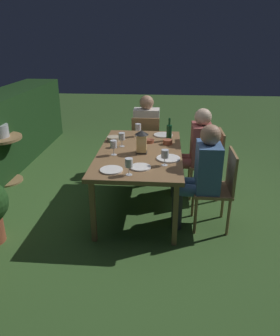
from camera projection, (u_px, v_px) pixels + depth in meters
name	position (u px, v px, depth m)	size (l,w,h in m)	color
ground_plane	(140.00, 205.00, 4.01)	(16.00, 16.00, 0.00)	#385B28
dining_table	(140.00, 155.00, 3.75)	(1.68, 0.96, 0.72)	olive
chair_side_left_a	(219.00, 186.00, 3.41)	(0.42, 0.40, 0.87)	#937047
person_in_blue	(201.00, 172.00, 3.36)	(0.38, 0.47, 1.15)	#426699
chair_side_left_b	(210.00, 160.00, 4.10)	(0.42, 0.40, 0.87)	#937047
person_in_rust	(196.00, 149.00, 4.06)	(0.38, 0.47, 1.15)	#9E4C47
chair_head_far	(146.00, 141.00, 4.82)	(0.40, 0.42, 0.87)	#937047
person_in_cream	(147.00, 128.00, 4.94)	(0.48, 0.38, 1.15)	white
lantern_centerpiece	(142.00, 140.00, 3.61)	(0.15, 0.15, 0.27)	black
green_bottle_on_table	(169.00, 132.00, 4.05)	(0.07, 0.07, 0.29)	#144723
wine_glass_a	(138.00, 128.00, 4.22)	(0.08, 0.08, 0.17)	silver
wine_glass_b	(129.00, 164.00, 3.05)	(0.08, 0.08, 0.17)	silver
wine_glass_c	(165.00, 155.00, 3.27)	(0.08, 0.08, 0.17)	silver
wine_glass_d	(114.00, 145.00, 3.56)	(0.08, 0.08, 0.17)	silver
wine_glass_e	(122.00, 137.00, 3.83)	(0.08, 0.08, 0.17)	silver
plate_a	(111.00, 170.00, 3.18)	(0.23, 0.23, 0.01)	white
plate_b	(163.00, 135.00, 4.29)	(0.25, 0.25, 0.01)	silver
plate_c	(140.00, 167.00, 3.25)	(0.22, 0.22, 0.01)	white
plate_d	(168.00, 158.00, 3.48)	(0.26, 0.26, 0.01)	white
bowl_olives	(149.00, 141.00, 4.01)	(0.12, 0.12, 0.04)	#9E5138
bowl_bread	(168.00, 142.00, 3.94)	(0.12, 0.12, 0.06)	#9E5138
bowl_salad	(114.00, 139.00, 4.07)	(0.16, 0.16, 0.06)	#BCAD8E
side_table	(2.00, 152.00, 4.49)	(0.58, 0.58, 0.67)	#937047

